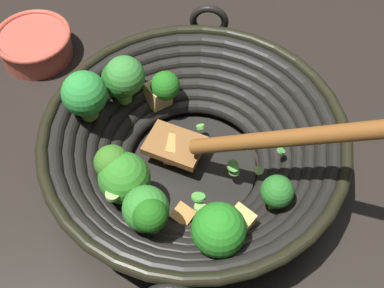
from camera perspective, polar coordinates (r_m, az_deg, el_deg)
name	(u,v)px	position (r m, az deg, el deg)	size (l,w,h in m)	color
ground_plane	(194,170)	(0.66, 0.24, -2.86)	(4.00, 4.00, 0.00)	#28231E
wok	(191,146)	(0.61, -0.17, -0.24)	(0.39, 0.38, 0.20)	black
prep_bowl	(35,44)	(0.80, -17.07, 10.57)	(0.11, 0.11, 0.04)	#D15647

